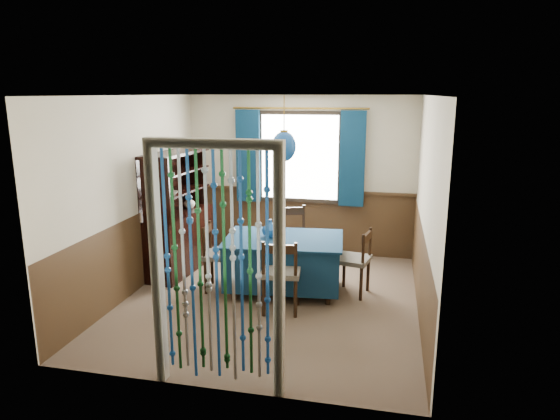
% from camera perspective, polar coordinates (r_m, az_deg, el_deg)
% --- Properties ---
extents(floor, '(4.00, 4.00, 0.00)m').
position_cam_1_polar(floor, '(6.37, -1.04, -10.15)').
color(floor, brown).
rests_on(floor, ground).
extents(ceiling, '(4.00, 4.00, 0.00)m').
position_cam_1_polar(ceiling, '(5.84, -1.15, 12.97)').
color(ceiling, silver).
rests_on(ceiling, ground).
extents(wall_back, '(3.60, 0.00, 3.60)m').
position_cam_1_polar(wall_back, '(7.91, 2.31, 3.94)').
color(wall_back, beige).
rests_on(wall_back, ground).
extents(wall_front, '(3.60, 0.00, 3.60)m').
position_cam_1_polar(wall_front, '(4.13, -7.62, -4.92)').
color(wall_front, beige).
rests_on(wall_front, ground).
extents(wall_left, '(0.00, 4.00, 4.00)m').
position_cam_1_polar(wall_left, '(6.63, -16.40, 1.59)').
color(wall_left, beige).
rests_on(wall_left, ground).
extents(wall_right, '(0.00, 4.00, 4.00)m').
position_cam_1_polar(wall_right, '(5.84, 16.35, 0.05)').
color(wall_right, beige).
rests_on(wall_right, ground).
extents(wainscot_back, '(3.60, 0.00, 3.60)m').
position_cam_1_polar(wainscot_back, '(8.05, 2.24, -1.36)').
color(wainscot_back, '#412C18').
rests_on(wainscot_back, ground).
extents(wainscot_front, '(3.60, 0.00, 3.60)m').
position_cam_1_polar(wainscot_front, '(4.43, -7.25, -14.11)').
color(wainscot_front, '#412C18').
rests_on(wainscot_front, ground).
extents(wainscot_left, '(0.00, 4.00, 4.00)m').
position_cam_1_polar(wainscot_left, '(6.81, -15.88, -4.61)').
color(wainscot_left, '#412C18').
rests_on(wainscot_left, ground).
extents(wainscot_right, '(0.00, 4.00, 4.00)m').
position_cam_1_polar(wainscot_right, '(6.05, 15.75, -6.88)').
color(wainscot_right, '#412C18').
rests_on(wainscot_right, ground).
extents(window, '(1.32, 0.12, 1.42)m').
position_cam_1_polar(window, '(7.81, 2.27, 6.05)').
color(window, black).
rests_on(window, wall_back).
extents(doorway, '(1.16, 0.12, 2.18)m').
position_cam_1_polar(doorway, '(4.25, -7.26, -7.24)').
color(doorway, silver).
rests_on(doorway, ground).
extents(dining_table, '(1.58, 1.17, 0.72)m').
position_cam_1_polar(dining_table, '(6.48, 0.44, -5.75)').
color(dining_table, '#0D2945').
rests_on(dining_table, floor).
extents(chair_near, '(0.49, 0.47, 0.90)m').
position_cam_1_polar(chair_near, '(5.86, 0.09, -7.23)').
color(chair_near, black).
rests_on(chair_near, floor).
extents(chair_far, '(0.57, 0.56, 0.96)m').
position_cam_1_polar(chair_far, '(7.08, 1.21, -3.32)').
color(chair_far, black).
rests_on(chair_far, floor).
extents(chair_left, '(0.46, 0.48, 0.88)m').
position_cam_1_polar(chair_left, '(6.57, -7.02, -5.12)').
color(chair_left, black).
rests_on(chair_left, floor).
extents(chair_right, '(0.48, 0.50, 0.86)m').
position_cam_1_polar(chair_right, '(6.44, 8.57, -5.68)').
color(chair_right, black).
rests_on(chair_right, floor).
extents(sideboard, '(0.57, 1.36, 1.73)m').
position_cam_1_polar(sideboard, '(7.32, -11.57, -2.29)').
color(sideboard, black).
rests_on(sideboard, floor).
extents(pendant_lamp, '(0.30, 0.30, 0.80)m').
position_cam_1_polar(pendant_lamp, '(6.16, 0.46, 7.28)').
color(pendant_lamp, olive).
rests_on(pendant_lamp, ceiling).
extents(vase_table, '(0.27, 0.27, 0.21)m').
position_cam_1_polar(vase_table, '(6.42, -1.10, -2.17)').
color(vase_table, navy).
rests_on(vase_table, dining_table).
extents(bowl_shelf, '(0.31, 0.31, 0.06)m').
position_cam_1_polar(bowl_shelf, '(6.86, -12.48, 1.88)').
color(bowl_shelf, beige).
rests_on(bowl_shelf, sideboard).
extents(vase_sideboard, '(0.22, 0.22, 0.19)m').
position_cam_1_polar(vase_sideboard, '(7.49, -10.31, 0.96)').
color(vase_sideboard, beige).
rests_on(vase_sideboard, sideboard).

